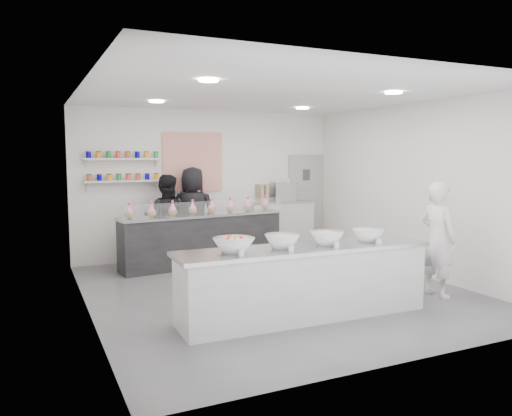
{
  "coord_description": "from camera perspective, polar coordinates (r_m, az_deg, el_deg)",
  "views": [
    {
      "loc": [
        -3.43,
        -6.77,
        2.09
      ],
      "look_at": [
        -0.13,
        0.4,
        1.25
      ],
      "focal_mm": 35.0,
      "sensor_mm": 36.0,
      "label": 1
    }
  ],
  "objects": [
    {
      "name": "jar_shelf_upper",
      "position": [
        9.82,
        -14.96,
        5.44
      ],
      "size": [
        1.45,
        0.22,
        0.04
      ],
      "primitive_type": "cube",
      "color": "silver",
      "rests_on": "back_wall"
    },
    {
      "name": "staff_left",
      "position": [
        9.67,
        -10.25,
        -1.33
      ],
      "size": [
        1.03,
        0.93,
        1.73
      ],
      "primitive_type": "imported",
      "rotation": [
        0.0,
        0.0,
        2.74
      ],
      "color": "black",
      "rests_on": "floor"
    },
    {
      "name": "espresso_machine",
      "position": [
        10.83,
        3.08,
        1.81
      ],
      "size": [
        0.52,
        0.36,
        0.39
      ],
      "primitive_type": "cube",
      "color": "#93969E",
      "rests_on": "espresso_ledge"
    },
    {
      "name": "left_wall",
      "position": [
        6.83,
        -18.92,
        0.78
      ],
      "size": [
        0.0,
        6.0,
        6.0
      ],
      "primitive_type": "plane",
      "rotation": [
        1.57,
        0.0,
        1.57
      ],
      "color": "white",
      "rests_on": "floor"
    },
    {
      "name": "label_cards",
      "position": [
        5.97,
        8.35,
        -4.91
      ],
      "size": [
        2.01,
        0.04,
        0.07
      ],
      "primitive_type": null,
      "color": "white",
      "rests_on": "prep_counter"
    },
    {
      "name": "downlight_2",
      "position": [
        8.66,
        -11.29,
        11.84
      ],
      "size": [
        0.24,
        0.24,
        0.02
      ],
      "primitive_type": "cylinder",
      "color": "white",
      "rests_on": "ceiling"
    },
    {
      "name": "espresso_ledge",
      "position": [
        10.89,
        2.76,
        -2.11
      ],
      "size": [
        1.47,
        0.47,
        1.09
      ],
      "primitive_type": "cube",
      "color": "beige",
      "rests_on": "floor"
    },
    {
      "name": "downlight_0",
      "position": [
        6.19,
        -5.47,
        14.31
      ],
      "size": [
        0.24,
        0.24,
        0.02
      ],
      "primitive_type": "cylinder",
      "color": "white",
      "rests_on": "ceiling"
    },
    {
      "name": "back_bar",
      "position": [
        9.54,
        -6.11,
        -3.62
      ],
      "size": [
        3.23,
        0.94,
        0.99
      ],
      "primitive_type": "cube",
      "rotation": [
        0.0,
        0.0,
        0.11
      ],
      "color": "black",
      "rests_on": "floor"
    },
    {
      "name": "back_door",
      "position": [
        11.35,
        5.69,
        0.77
      ],
      "size": [
        0.88,
        0.04,
        2.1
      ],
      "primitive_type": "cube",
      "color": "#9D9D9A",
      "rests_on": "floor"
    },
    {
      "name": "cookie_bags",
      "position": [
        9.45,
        -6.15,
        0.17
      ],
      "size": [
        2.96,
        0.5,
        0.28
      ],
      "primitive_type": null,
      "rotation": [
        0.0,
        0.0,
        0.11
      ],
      "color": "#F970C6",
      "rests_on": "back_bar"
    },
    {
      "name": "ceiling",
      "position": [
        7.65,
        2.16,
        12.89
      ],
      "size": [
        6.0,
        6.0,
        0.0
      ],
      "primitive_type": "plane",
      "rotation": [
        3.14,
        0.0,
        0.0
      ],
      "color": "white",
      "rests_on": "floor"
    },
    {
      "name": "prep_counter",
      "position": [
        6.52,
        5.57,
        -8.41
      ],
      "size": [
        3.41,
        0.84,
        0.93
      ],
      "primitive_type": "cube",
      "rotation": [
        0.0,
        0.0,
        -0.02
      ],
      "color": "beige",
      "rests_on": "floor"
    },
    {
      "name": "prep_bowls",
      "position": [
        6.41,
        5.62,
        -3.63
      ],
      "size": [
        2.41,
        0.6,
        0.18
      ],
      "primitive_type": null,
      "rotation": [
        0.0,
        0.0,
        -0.02
      ],
      "color": "white",
      "rests_on": "prep_counter"
    },
    {
      "name": "back_wall",
      "position": [
        10.38,
        -5.4,
        2.77
      ],
      "size": [
        5.5,
        0.0,
        5.5
      ],
      "primitive_type": "plane",
      "rotation": [
        1.57,
        0.0,
        0.0
      ],
      "color": "white",
      "rests_on": "floor"
    },
    {
      "name": "downlight_3",
      "position": [
        9.71,
        5.31,
        11.29
      ],
      "size": [
        0.24,
        0.24,
        0.02
      ],
      "primitive_type": "cylinder",
      "color": "white",
      "rests_on": "ceiling"
    },
    {
      "name": "sneeze_guard",
      "position": [
        9.2,
        -5.41,
        -0.01
      ],
      "size": [
        3.12,
        0.37,
        0.27
      ],
      "primitive_type": "cube",
      "rotation": [
        0.0,
        0.0,
        0.11
      ],
      "color": "white",
      "rests_on": "back_bar"
    },
    {
      "name": "preserve_jars",
      "position": [
        9.8,
        -14.91,
        4.62
      ],
      "size": [
        1.45,
        0.1,
        0.56
      ],
      "primitive_type": null,
      "color": "#C2562B",
      "rests_on": "jar_shelf_lower"
    },
    {
      "name": "floor",
      "position": [
        7.88,
        2.07,
        -9.34
      ],
      "size": [
        6.0,
        6.0,
        0.0
      ],
      "primitive_type": "plane",
      "color": "#515156",
      "rests_on": "ground"
    },
    {
      "name": "staff_right",
      "position": [
        9.9,
        -7.21,
        -0.71
      ],
      "size": [
        1.07,
        0.91,
        1.87
      ],
      "primitive_type": "imported",
      "rotation": [
        0.0,
        0.0,
        2.73
      ],
      "color": "black",
      "rests_on": "floor"
    },
    {
      "name": "cup_stacks",
      "position": [
        10.63,
        0.86,
        1.69
      ],
      "size": [
        0.28,
        0.24,
        0.38
      ],
      "primitive_type": null,
      "color": "tan",
      "rests_on": "espresso_ledge"
    },
    {
      "name": "pattern_panel",
      "position": [
        10.23,
        -7.24,
        5.22
      ],
      "size": [
        1.25,
        0.03,
        1.2
      ],
      "primitive_type": "cube",
      "color": "#D7422A",
      "rests_on": "back_wall"
    },
    {
      "name": "jar_shelf_lower",
      "position": [
        9.83,
        -14.89,
        2.99
      ],
      "size": [
        1.45,
        0.22,
        0.04
      ],
      "primitive_type": "cube",
      "color": "silver",
      "rests_on": "back_wall"
    },
    {
      "name": "woman_prep",
      "position": [
        7.85,
        20.08,
        -3.38
      ],
      "size": [
        0.44,
        0.64,
        1.71
      ],
      "primitive_type": "imported",
      "rotation": [
        0.0,
        0.0,
        1.62
      ],
      "color": "white",
      "rests_on": "floor"
    },
    {
      "name": "right_wall",
      "position": [
        9.19,
        17.61,
        2.09
      ],
      "size": [
        0.0,
        6.0,
        6.0
      ],
      "primitive_type": "plane",
      "rotation": [
        1.57,
        0.0,
        -1.57
      ],
      "color": "white",
      "rests_on": "floor"
    },
    {
      "name": "downlight_1",
      "position": [
        7.58,
        15.45,
        12.58
      ],
      "size": [
        0.24,
        0.24,
        0.02
      ],
      "primitive_type": "cylinder",
      "color": "white",
      "rests_on": "ceiling"
    }
  ]
}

